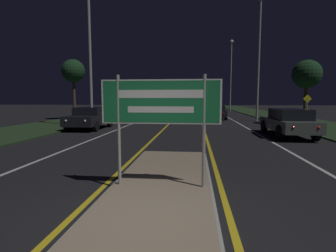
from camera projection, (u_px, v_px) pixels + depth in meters
ground_plane at (146, 229)px, 3.92m from camera, size 160.00×160.00×0.00m
median_island at (161, 188)px, 5.60m from camera, size 2.21×7.38×0.10m
verge_left at (86, 119)px, 24.68m from camera, size 5.00×100.00×0.08m
verge_right at (296, 121)px, 22.74m from camera, size 5.00×100.00×0.08m
centre_line_yellow_left at (177, 117)px, 28.79m from camera, size 0.12×70.00×0.01m
centre_line_yellow_right at (200, 117)px, 28.53m from camera, size 0.12×70.00×0.01m
lane_line_white_left at (151, 116)px, 29.09m from camera, size 0.12×70.00×0.01m
lane_line_white_right at (227, 117)px, 28.23m from camera, size 0.12×70.00×0.01m
edge_line_white_left at (124, 116)px, 29.39m from camera, size 0.10×70.00×0.01m
edge_line_white_right at (256, 117)px, 27.92m from camera, size 0.10×70.00×0.01m
highway_sign at (161, 106)px, 5.42m from camera, size 2.50×0.07×2.34m
streetlight_left_near at (89, 22)px, 16.81m from camera, size 0.61×0.61×10.09m
streetlight_right_near at (259, 49)px, 22.41m from camera, size 0.45×0.45×10.58m
streetlight_right_far at (231, 66)px, 40.04m from camera, size 0.55×0.55×10.88m
car_receding_0 at (288, 122)px, 13.57m from camera, size 1.85×4.67×1.44m
car_receding_1 at (215, 112)px, 25.43m from camera, size 1.98×4.52×1.31m
car_approaching_0 at (90, 117)px, 16.99m from camera, size 1.98×4.28×1.41m
warning_sign at (307, 106)px, 19.01m from camera, size 0.60×0.06×2.18m
roadside_palm_left at (73, 71)px, 23.87m from camera, size 2.07×2.07×5.46m
roadside_palm_right at (307, 75)px, 19.10m from camera, size 2.06×2.06×4.70m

